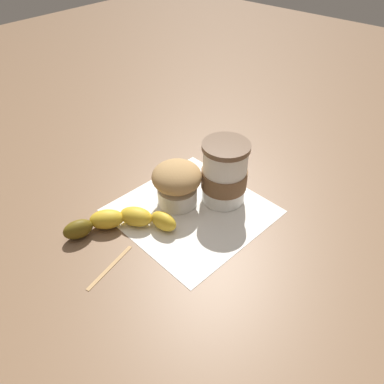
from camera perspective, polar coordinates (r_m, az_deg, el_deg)
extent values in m
plane|color=brown|center=(0.74, 0.00, -2.90)|extent=(3.00, 3.00, 0.00)
cube|color=white|center=(0.74, 0.00, -2.86)|extent=(0.29, 0.29, 0.00)
cylinder|color=white|center=(0.74, 4.95, 2.64)|extent=(0.09, 0.09, 0.12)
cylinder|color=brown|center=(0.70, 5.25, 6.93)|extent=(0.09, 0.09, 0.01)
cylinder|color=brown|center=(0.74, 4.91, 2.10)|extent=(0.09, 0.09, 0.04)
cylinder|color=white|center=(0.75, -2.19, -0.42)|extent=(0.08, 0.08, 0.04)
ellipsoid|color=#AD8451|center=(0.72, -2.28, 2.37)|extent=(0.10, 0.10, 0.06)
ellipsoid|color=gold|center=(0.70, -4.35, -4.45)|extent=(0.04, 0.06, 0.04)
ellipsoid|color=gold|center=(0.71, -8.53, -3.71)|extent=(0.06, 0.07, 0.04)
ellipsoid|color=gold|center=(0.72, -12.86, -4.06)|extent=(0.07, 0.07, 0.04)
ellipsoid|color=brown|center=(0.71, -16.97, -5.45)|extent=(0.06, 0.05, 0.04)
cube|color=tan|center=(0.66, -12.38, -11.11)|extent=(0.11, 0.03, 0.00)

